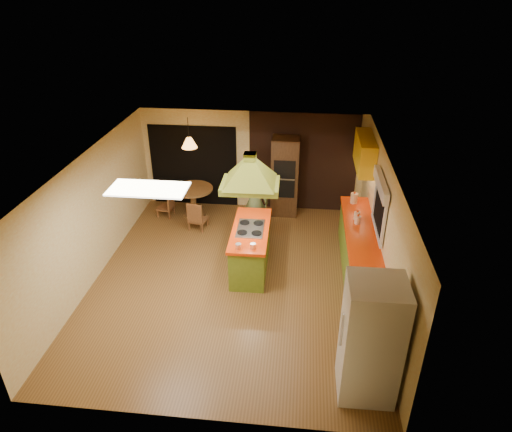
# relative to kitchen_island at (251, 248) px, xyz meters

# --- Properties ---
(ground) EXTENTS (6.50, 6.50, 0.00)m
(ground) POSITION_rel_kitchen_island_xyz_m (-0.27, -0.46, -0.46)
(ground) COLOR brown
(ground) RESTS_ON ground
(room_walls) EXTENTS (5.50, 6.50, 6.50)m
(room_walls) POSITION_rel_kitchen_island_xyz_m (-0.27, -0.46, 0.79)
(room_walls) COLOR beige
(room_walls) RESTS_ON ground
(ceiling_plane) EXTENTS (6.50, 6.50, 0.00)m
(ceiling_plane) POSITION_rel_kitchen_island_xyz_m (-0.27, -0.46, 2.04)
(ceiling_plane) COLOR silver
(ceiling_plane) RESTS_ON room_walls
(brick_panel) EXTENTS (2.64, 0.03, 2.50)m
(brick_panel) POSITION_rel_kitchen_island_xyz_m (0.98, 2.77, 0.79)
(brick_panel) COLOR #381E14
(brick_panel) RESTS_ON ground
(nook_opening) EXTENTS (2.20, 0.03, 2.10)m
(nook_opening) POSITION_rel_kitchen_island_xyz_m (-1.77, 2.77, 0.59)
(nook_opening) COLOR black
(nook_opening) RESTS_ON ground
(right_counter) EXTENTS (0.62, 3.05, 0.92)m
(right_counter) POSITION_rel_kitchen_island_xyz_m (2.18, 0.14, 0.00)
(right_counter) COLOR olive
(right_counter) RESTS_ON ground
(upper_cabinets) EXTENTS (0.34, 1.40, 0.70)m
(upper_cabinets) POSITION_rel_kitchen_island_xyz_m (2.30, 1.74, 1.49)
(upper_cabinets) COLOR yellow
(upper_cabinets) RESTS_ON room_walls
(window_right) EXTENTS (0.12, 1.35, 1.06)m
(window_right) POSITION_rel_kitchen_island_xyz_m (2.42, -0.06, 1.31)
(window_right) COLOR black
(window_right) RESTS_ON room_walls
(fluor_panel) EXTENTS (1.20, 0.60, 0.03)m
(fluor_panel) POSITION_rel_kitchen_island_xyz_m (-1.37, -1.66, 2.02)
(fluor_panel) COLOR white
(fluor_panel) RESTS_ON ceiling_plane
(kitchen_island) EXTENTS (0.76, 1.83, 0.93)m
(kitchen_island) POSITION_rel_kitchen_island_xyz_m (0.00, 0.00, 0.00)
(kitchen_island) COLOR olive
(kitchen_island) RESTS_ON ground
(range_hood) EXTENTS (1.10, 0.80, 0.80)m
(range_hood) POSITION_rel_kitchen_island_xyz_m (0.00, 0.00, 1.79)
(range_hood) COLOR olive
(range_hood) RESTS_ON ceiling_plane
(man) EXTENTS (0.63, 0.42, 1.70)m
(man) POSITION_rel_kitchen_island_xyz_m (-0.05, 1.26, 0.39)
(man) COLOR #454E29
(man) RESTS_ON ground
(refrigerator) EXTENTS (0.79, 0.75, 1.91)m
(refrigerator) POSITION_rel_kitchen_island_xyz_m (2.01, -2.94, 0.49)
(refrigerator) COLOR silver
(refrigerator) RESTS_ON ground
(wall_oven) EXTENTS (0.66, 0.60, 1.98)m
(wall_oven) POSITION_rel_kitchen_island_xyz_m (0.56, 2.49, 0.53)
(wall_oven) COLOR #4D3018
(wall_oven) RESTS_ON ground
(dining_table) EXTENTS (0.99, 0.99, 0.74)m
(dining_table) POSITION_rel_kitchen_island_xyz_m (-1.68, 2.12, 0.06)
(dining_table) COLOR brown
(dining_table) RESTS_ON ground
(chair_left) EXTENTS (0.42, 0.42, 0.67)m
(chair_left) POSITION_rel_kitchen_island_xyz_m (-2.38, 2.02, -0.12)
(chair_left) COLOR brown
(chair_left) RESTS_ON ground
(chair_near) EXTENTS (0.46, 0.46, 0.72)m
(chair_near) POSITION_rel_kitchen_island_xyz_m (-1.43, 1.47, -0.10)
(chair_near) COLOR brown
(chair_near) RESTS_ON ground
(pendant_lamp) EXTENTS (0.46, 0.46, 0.24)m
(pendant_lamp) POSITION_rel_kitchen_island_xyz_m (-1.68, 2.12, 1.44)
(pendant_lamp) COLOR #FF9E3F
(pendant_lamp) RESTS_ON ceiling_plane
(canister_large) EXTENTS (0.21, 0.21, 0.23)m
(canister_large) POSITION_rel_kitchen_island_xyz_m (2.13, 1.35, 0.57)
(canister_large) COLOR beige
(canister_large) RESTS_ON right_counter
(canister_medium) EXTENTS (0.12, 0.12, 0.17)m
(canister_medium) POSITION_rel_kitchen_island_xyz_m (2.13, 0.60, 0.54)
(canister_medium) COLOR beige
(canister_medium) RESTS_ON right_counter
(canister_small) EXTENTS (0.16, 0.16, 0.17)m
(canister_small) POSITION_rel_kitchen_island_xyz_m (2.13, 0.43, 0.54)
(canister_small) COLOR #F5E2C5
(canister_small) RESTS_ON right_counter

